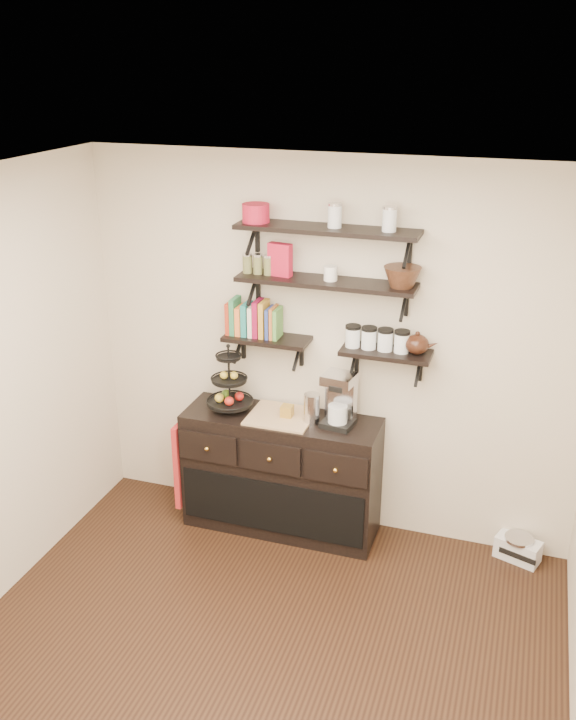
{
  "coord_description": "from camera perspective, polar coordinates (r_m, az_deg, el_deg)",
  "views": [
    {
      "loc": [
        1.27,
        -3.03,
        3.3
      ],
      "look_at": [
        -0.11,
        1.15,
        1.5
      ],
      "focal_mm": 38.0,
      "sensor_mm": 36.0,
      "label": 1
    }
  ],
  "objects": [
    {
      "name": "thermal_carafe",
      "position": [
        5.24,
        1.79,
        -3.67
      ],
      "size": [
        0.11,
        0.11,
        0.22
      ],
      "primitive_type": "cylinder",
      "color": "silver",
      "rests_on": "sideboard"
    },
    {
      "name": "back_wall",
      "position": [
        5.32,
        3.14,
        0.69
      ],
      "size": [
        3.5,
        0.02,
        2.7
      ],
      "primitive_type": "cube",
      "color": "beige",
      "rests_on": "ground"
    },
    {
      "name": "walnut_bowl",
      "position": [
        4.9,
        8.55,
        6.17
      ],
      "size": [
        0.24,
        0.24,
        0.13
      ],
      "primitive_type": null,
      "color": "black",
      "rests_on": "shelf_mid"
    },
    {
      "name": "candle",
      "position": [
        5.33,
        -0.07,
        -3.84
      ],
      "size": [
        0.08,
        0.08,
        0.08
      ],
      "primitive_type": "cube",
      "color": "olive",
      "rests_on": "sideboard"
    },
    {
      "name": "sideboard",
      "position": [
        5.58,
        -0.49,
        -8.42
      ],
      "size": [
        1.4,
        0.5,
        0.92
      ],
      "color": "black",
      "rests_on": "floor"
    },
    {
      "name": "apron",
      "position": [
        5.74,
        -7.79,
        -7.49
      ],
      "size": [
        0.04,
        0.28,
        0.66
      ],
      "primitive_type": "cube",
      "color": "#A52B11",
      "rests_on": "sideboard"
    },
    {
      "name": "shelf_low_right",
      "position": [
        5.1,
        7.36,
        0.5
      ],
      "size": [
        0.6,
        0.25,
        0.23
      ],
      "color": "black",
      "rests_on": "back_wall"
    },
    {
      "name": "cookbooks",
      "position": [
        5.28,
        -2.49,
        3.04
      ],
      "size": [
        0.36,
        0.15,
        0.26
      ],
      "color": "#A62E18",
      "rests_on": "shelf_low_left"
    },
    {
      "name": "fruit_stand",
      "position": [
        5.43,
        -4.36,
        -2.14
      ],
      "size": [
        0.33,
        0.33,
        0.48
      ],
      "rotation": [
        0.0,
        0.0,
        0.12
      ],
      "color": "black",
      "rests_on": "sideboard"
    },
    {
      "name": "ceiling",
      "position": [
        3.34,
        -4.52,
        11.84
      ],
      "size": [
        3.5,
        3.5,
        0.02
      ],
      "primitive_type": "cube",
      "color": "white",
      "rests_on": "back_wall"
    },
    {
      "name": "ramekins",
      "position": [
        5.0,
        3.2,
        6.5
      ],
      "size": [
        0.09,
        0.09,
        0.1
      ],
      "primitive_type": "cylinder",
      "color": "white",
      "rests_on": "shelf_mid"
    },
    {
      "name": "shelf_mid",
      "position": [
        5.03,
        2.86,
        5.81
      ],
      "size": [
        1.2,
        0.27,
        0.23
      ],
      "color": "black",
      "rests_on": "back_wall"
    },
    {
      "name": "shelf_low_left",
      "position": [
        5.3,
        -1.57,
        1.55
      ],
      "size": [
        0.6,
        0.25,
        0.23
      ],
      "color": "black",
      "rests_on": "back_wall"
    },
    {
      "name": "floor",
      "position": [
        4.66,
        -3.45,
        -22.91
      ],
      "size": [
        3.5,
        3.5,
        0.0
      ],
      "primitive_type": "plane",
      "color": "black",
      "rests_on": "ground"
    },
    {
      "name": "radio",
      "position": [
        5.67,
        16.83,
        -13.34
      ],
      "size": [
        0.33,
        0.25,
        0.18
      ],
      "rotation": [
        0.0,
        0.0,
        -0.34
      ],
      "color": "silver",
      "rests_on": "floor"
    },
    {
      "name": "shelf_top",
      "position": [
        4.94,
        2.94,
        9.71
      ],
      "size": [
        1.2,
        0.27,
        0.23
      ],
      "color": "black",
      "rests_on": "back_wall"
    },
    {
      "name": "glass_canisters",
      "position": [
        5.08,
        6.68,
        1.49
      ],
      "size": [
        0.43,
        0.1,
        0.13
      ],
      "color": "silver",
      "rests_on": "shelf_low_right"
    },
    {
      "name": "teapot",
      "position": [
        5.03,
        9.64,
        1.29
      ],
      "size": [
        0.22,
        0.17,
        0.16
      ],
      "primitive_type": null,
      "rotation": [
        0.0,
        0.0,
        -0.07
      ],
      "color": "black",
      "rests_on": "shelf_low_right"
    },
    {
      "name": "red_pot",
      "position": [
        5.07,
        -2.42,
        10.95
      ],
      "size": [
        0.18,
        0.18,
        0.12
      ],
      "primitive_type": "cylinder",
      "color": "#AF142E",
      "rests_on": "shelf_top"
    },
    {
      "name": "coffee_maker",
      "position": [
        5.21,
        3.89,
        -3.01
      ],
      "size": [
        0.23,
        0.23,
        0.39
      ],
      "rotation": [
        0.0,
        0.0,
        -0.14
      ],
      "color": "black",
      "rests_on": "sideboard"
    },
    {
      "name": "recipe_box",
      "position": [
        5.08,
        -0.6,
        7.52
      ],
      "size": [
        0.17,
        0.09,
        0.22
      ],
      "primitive_type": "cube",
      "rotation": [
        0.0,
        0.0,
        -0.17
      ],
      "color": "#AF142E",
      "rests_on": "shelf_mid"
    }
  ]
}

